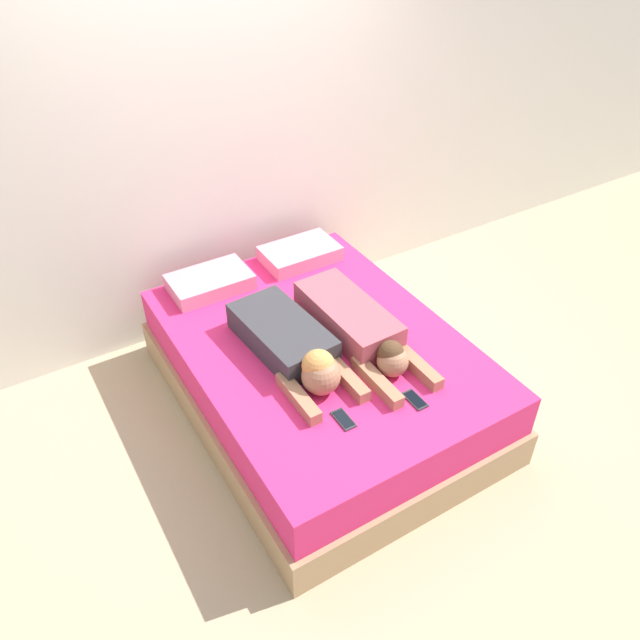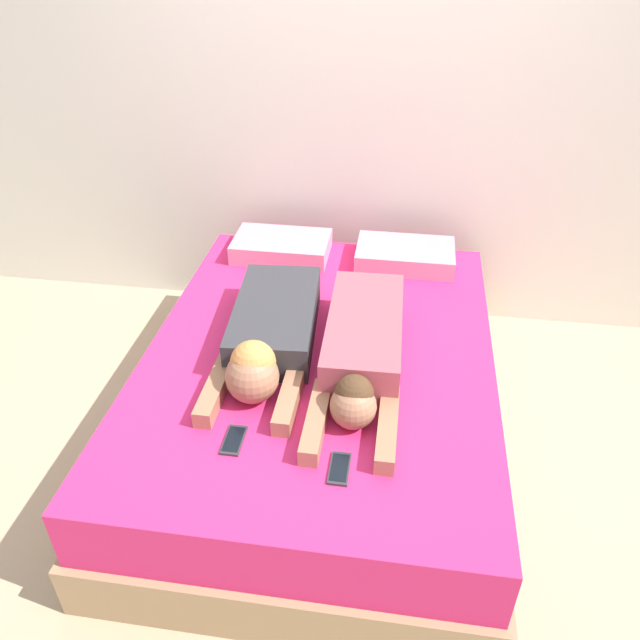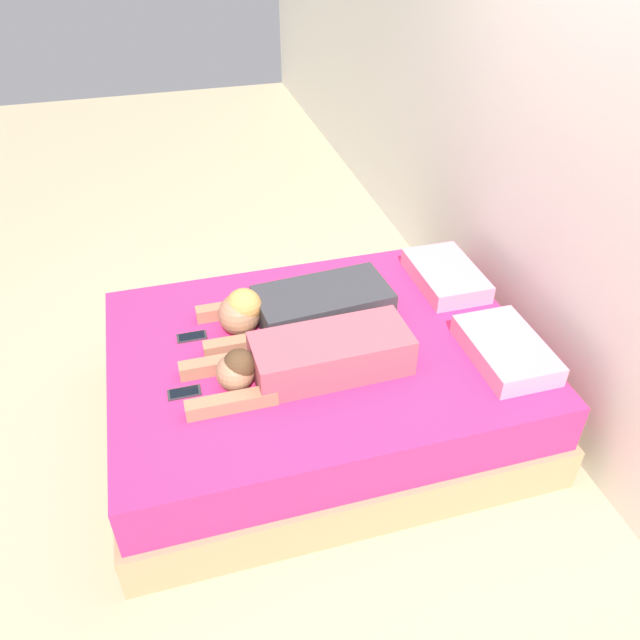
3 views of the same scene
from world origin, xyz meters
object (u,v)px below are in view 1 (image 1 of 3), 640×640
pillow_head_left (210,282)px  person_right (358,327)px  bed (320,373)px  pillow_head_right (300,253)px  cell_phone_right (415,400)px  person_left (294,346)px  cell_phone_left (343,419)px

pillow_head_left → person_right: (0.53, -0.93, 0.04)m
bed → pillow_head_right: 0.94m
pillow_head_left → pillow_head_right: same height
person_right → cell_phone_right: (-0.02, -0.57, -0.09)m
person_left → person_right: bearing=-6.3°
person_left → cell_phone_right: 0.73m
pillow_head_right → person_left: size_ratio=0.52×
person_left → cell_phone_right: size_ratio=6.66×
pillow_head_right → cell_phone_right: (-0.17, -1.50, -0.05)m
bed → person_left: size_ratio=2.12×
cell_phone_left → cell_phone_right: 0.40m
bed → cell_phone_right: cell_phone_right is taller
person_left → cell_phone_left: bearing=-91.6°
cell_phone_left → cell_phone_right: size_ratio=1.00×
bed → cell_phone_left: (-0.23, -0.60, 0.27)m
bed → person_right: person_right is taller
pillow_head_left → cell_phone_left: 1.43m
bed → pillow_head_right: (0.34, 0.82, 0.31)m
person_left → pillow_head_right: bearing=58.3°
pillow_head_left → person_right: person_right is taller
pillow_head_left → person_left: size_ratio=0.52×
person_right → cell_phone_right: 0.58m
person_right → cell_phone_left: person_right is taller
pillow_head_right → person_right: person_right is taller
cell_phone_right → pillow_head_left: bearing=108.6°
person_left → cell_phone_right: (0.38, -0.62, -0.09)m
person_right → person_left: bearing=173.7°
pillow_head_right → cell_phone_right: pillow_head_right is taller
person_left → cell_phone_left: person_left is taller
bed → person_right: size_ratio=1.99×
cell_phone_left → cell_phone_right: same height
pillow_head_right → person_left: bearing=-121.7°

